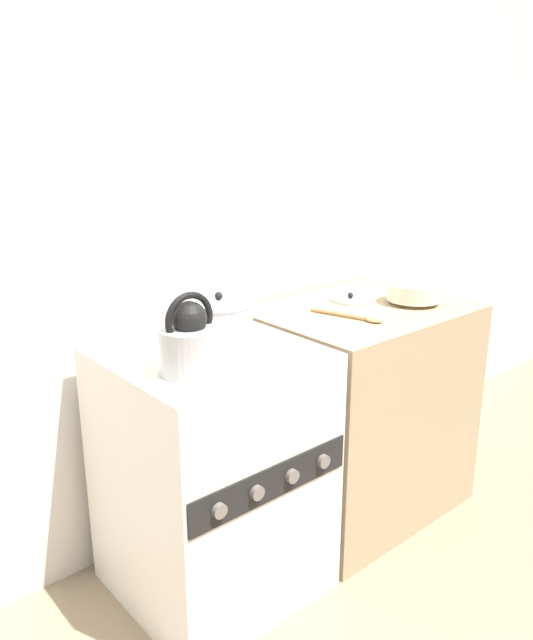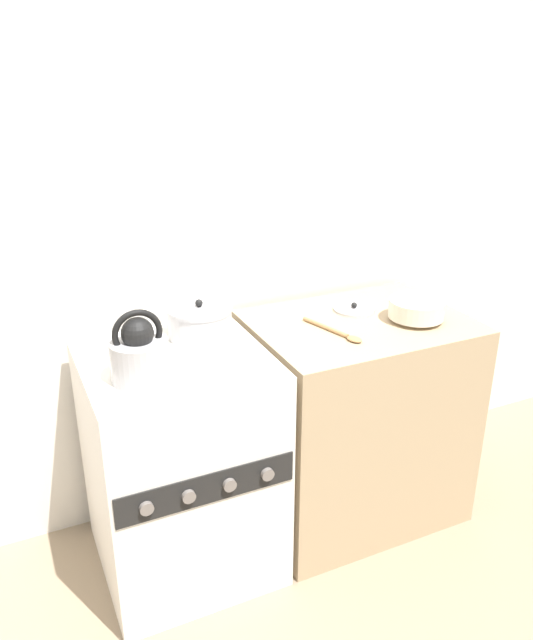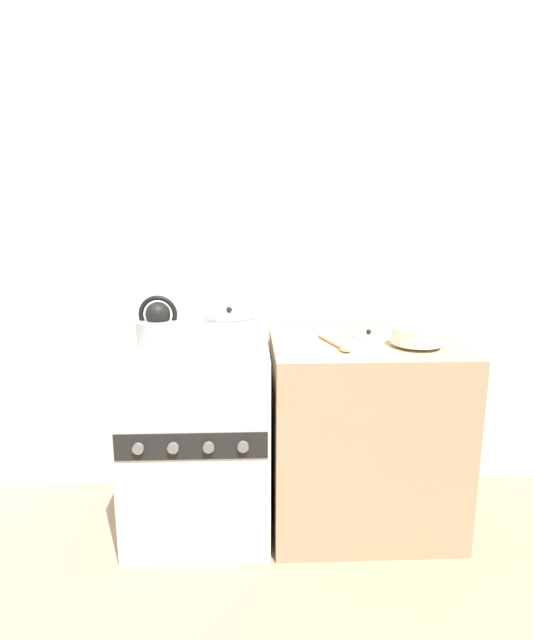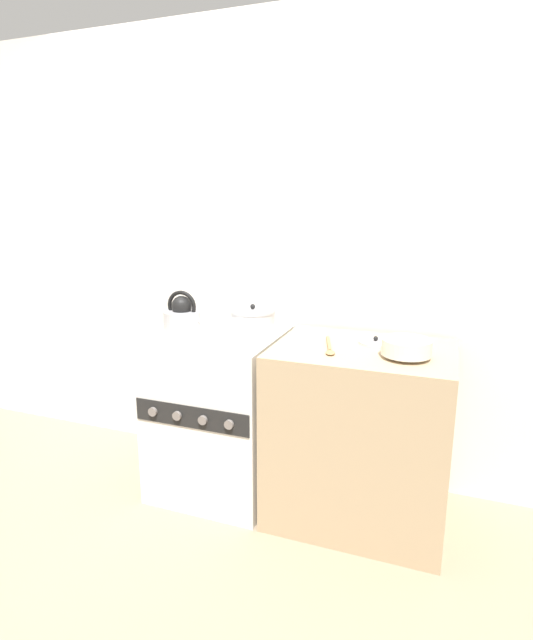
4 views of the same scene
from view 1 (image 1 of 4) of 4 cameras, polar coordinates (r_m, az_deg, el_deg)
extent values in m
plane|color=gray|center=(2.24, 0.49, -26.45)|extent=(12.00, 12.00, 0.00)
cube|color=silver|center=(2.22, -11.55, 9.17)|extent=(7.00, 0.06, 2.50)
cube|color=silver|center=(2.17, -4.97, -13.71)|extent=(0.63, 0.61, 0.87)
cube|color=black|center=(1.91, 0.57, -14.66)|extent=(0.60, 0.01, 0.11)
cylinder|color=slate|center=(1.79, -4.32, -16.99)|extent=(0.04, 0.02, 0.04)
cylinder|color=slate|center=(1.86, -0.86, -15.52)|extent=(0.04, 0.02, 0.04)
cylinder|color=slate|center=(1.94, 2.37, -14.07)|extent=(0.04, 0.02, 0.04)
cylinder|color=slate|center=(2.02, 5.24, -12.74)|extent=(0.04, 0.02, 0.04)
cube|color=tan|center=(2.63, 8.43, -8.04)|extent=(0.83, 0.63, 0.87)
cylinder|color=#B2B2B7|center=(1.80, -6.96, -2.72)|extent=(0.19, 0.19, 0.14)
sphere|color=black|center=(1.77, -7.06, 0.11)|extent=(0.10, 0.10, 0.10)
torus|color=black|center=(1.77, -7.06, 0.08)|extent=(0.16, 0.02, 0.16)
cone|color=#B2B2B7|center=(1.84, -4.71, -1.54)|extent=(0.09, 0.04, 0.07)
cylinder|color=#B2B2B7|center=(2.15, -4.35, 0.18)|extent=(0.23, 0.23, 0.10)
cylinder|color=#B2B2B7|center=(2.13, -4.39, 1.68)|extent=(0.24, 0.24, 0.01)
sphere|color=black|center=(2.13, -4.40, 2.22)|extent=(0.03, 0.03, 0.03)
cylinder|color=beige|center=(2.57, 13.25, 1.66)|extent=(0.10, 0.10, 0.02)
cylinder|color=beige|center=(2.56, 13.31, 2.58)|extent=(0.21, 0.21, 0.07)
cylinder|color=#B2B2B7|center=(2.57, 7.67, 1.89)|extent=(0.17, 0.17, 0.01)
sphere|color=black|center=(2.56, 7.68, 2.25)|extent=(0.02, 0.02, 0.02)
cylinder|color=#A37A4C|center=(2.34, 6.57, 0.54)|extent=(0.08, 0.22, 0.02)
ellipsoid|color=#A37A4C|center=(2.29, 9.81, -0.03)|extent=(0.06, 0.07, 0.02)
camera|label=2|loc=(0.71, 88.06, 23.28)|focal=35.00mm
camera|label=3|loc=(1.43, 73.55, 0.60)|focal=28.00mm
camera|label=4|loc=(2.29, 68.32, 6.44)|focal=28.00mm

